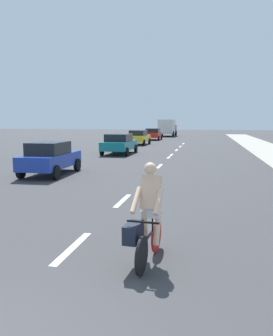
# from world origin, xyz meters

# --- Properties ---
(ground_plane) EXTENTS (160.00, 160.00, 0.00)m
(ground_plane) POSITION_xyz_m (0.00, 20.00, 0.00)
(ground_plane) COLOR #38383A
(lane_stripe_1) EXTENTS (0.16, 1.80, 0.01)m
(lane_stripe_1) POSITION_xyz_m (0.00, 3.59, 0.00)
(lane_stripe_1) COLOR white
(lane_stripe_1) RESTS_ON ground
(lane_stripe_2) EXTENTS (0.16, 1.80, 0.01)m
(lane_stripe_2) POSITION_xyz_m (0.00, 7.74, 0.00)
(lane_stripe_2) COLOR white
(lane_stripe_2) RESTS_ON ground
(lane_stripe_3) EXTENTS (0.16, 1.80, 0.01)m
(lane_stripe_3) POSITION_xyz_m (0.00, 12.94, 0.00)
(lane_stripe_3) COLOR white
(lane_stripe_3) RESTS_ON ground
(lane_stripe_4) EXTENTS (0.16, 1.80, 0.01)m
(lane_stripe_4) POSITION_xyz_m (0.00, 16.28, 0.00)
(lane_stripe_4) COLOR white
(lane_stripe_4) RESTS_ON ground
(lane_stripe_5) EXTENTS (0.16, 1.80, 0.01)m
(lane_stripe_5) POSITION_xyz_m (0.00, 21.25, 0.00)
(lane_stripe_5) COLOR white
(lane_stripe_5) RESTS_ON ground
(lane_stripe_6) EXTENTS (0.16, 1.80, 0.01)m
(lane_stripe_6) POSITION_xyz_m (0.00, 22.65, 0.00)
(lane_stripe_6) COLOR white
(lane_stripe_6) RESTS_ON ground
(lane_stripe_7) EXTENTS (0.16, 1.80, 0.01)m
(lane_stripe_7) POSITION_xyz_m (0.00, 27.13, 0.00)
(lane_stripe_7) COLOR white
(lane_stripe_7) RESTS_ON ground
(lane_stripe_8) EXTENTS (0.16, 1.80, 0.01)m
(lane_stripe_8) POSITION_xyz_m (0.00, 31.49, 0.00)
(lane_stripe_8) COLOR white
(lane_stripe_8) RESTS_ON ground
(lane_stripe_9) EXTENTS (0.16, 1.80, 0.01)m
(lane_stripe_9) POSITION_xyz_m (0.00, 35.92, 0.00)
(lane_stripe_9) COLOR white
(lane_stripe_9) RESTS_ON ground
(cyclist) EXTENTS (0.63, 1.71, 1.82)m
(cyclist) POSITION_xyz_m (1.59, 3.21, 0.83)
(cyclist) COLOR black
(cyclist) RESTS_ON ground
(parked_car_blue) EXTENTS (1.95, 4.00, 1.57)m
(parked_car_blue) POSITION_xyz_m (-4.66, 12.17, 0.84)
(parked_car_blue) COLOR #1E389E
(parked_car_blue) RESTS_ON ground
(parked_car_teal) EXTENTS (2.10, 4.56, 1.57)m
(parked_car_teal) POSITION_xyz_m (-4.04, 22.72, 0.84)
(parked_car_teal) COLOR #14727A
(parked_car_teal) RESTS_ON ground
(parked_car_yellow) EXTENTS (2.07, 4.30, 1.57)m
(parked_car_yellow) POSITION_xyz_m (-4.66, 33.27, 0.84)
(parked_car_yellow) COLOR gold
(parked_car_yellow) RESTS_ON ground
(parked_car_red) EXTENTS (2.13, 4.55, 1.57)m
(parked_car_red) POSITION_xyz_m (-4.60, 42.91, 0.84)
(parked_car_red) COLOR red
(parked_car_red) RESTS_ON ground
(delivery_truck) EXTENTS (2.77, 6.28, 2.80)m
(delivery_truck) POSITION_xyz_m (-3.98, 54.34, 1.50)
(delivery_truck) COLOR maroon
(delivery_truck) RESTS_ON ground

